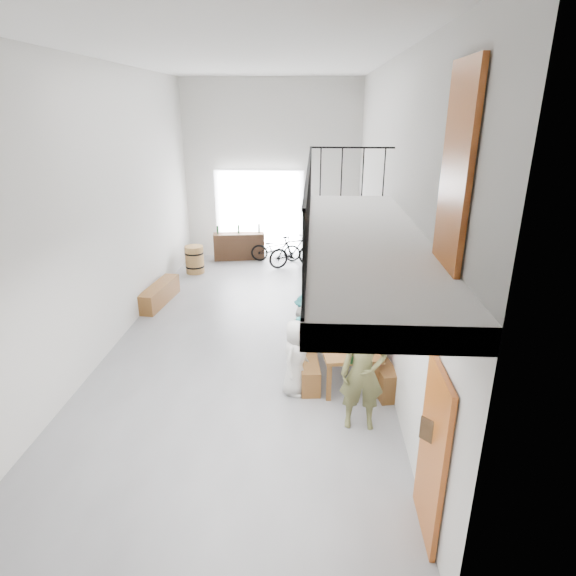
# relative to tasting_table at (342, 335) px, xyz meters

# --- Properties ---
(floor) EXTENTS (12.00, 12.00, 0.00)m
(floor) POSITION_rel_tasting_table_xyz_m (-1.91, 1.26, -0.71)
(floor) COLOR slate
(floor) RESTS_ON ground
(room_walls) EXTENTS (12.00, 12.00, 12.00)m
(room_walls) POSITION_rel_tasting_table_xyz_m (-1.91, 1.26, 2.85)
(room_walls) COLOR silver
(room_walls) RESTS_ON ground
(gateway_portal) EXTENTS (2.80, 0.08, 2.80)m
(gateway_portal) POSITION_rel_tasting_table_xyz_m (-2.31, 7.20, 0.69)
(gateway_portal) COLOR white
(gateway_portal) RESTS_ON ground
(right_wall_decor) EXTENTS (0.07, 8.28, 5.07)m
(right_wall_decor) POSITION_rel_tasting_table_xyz_m (0.79, -0.61, 1.04)
(right_wall_decor) COLOR #A64B13
(right_wall_decor) RESTS_ON ground
(balcony) EXTENTS (1.52, 5.62, 4.00)m
(balcony) POSITION_rel_tasting_table_xyz_m (0.07, -1.87, 2.26)
(balcony) COLOR white
(balcony) RESTS_ON ground
(tasting_table) EXTENTS (1.27, 2.44, 0.79)m
(tasting_table) POSITION_rel_tasting_table_xyz_m (0.00, 0.00, 0.00)
(tasting_table) COLOR brown
(tasting_table) RESTS_ON ground
(bench_inner) EXTENTS (0.53, 2.05, 0.47)m
(bench_inner) POSITION_rel_tasting_table_xyz_m (-0.65, -0.03, -0.47)
(bench_inner) COLOR brown
(bench_inner) RESTS_ON ground
(bench_wall) EXTENTS (0.76, 2.30, 0.53)m
(bench_wall) POSITION_rel_tasting_table_xyz_m (0.54, -0.04, -0.44)
(bench_wall) COLOR brown
(bench_wall) RESTS_ON ground
(tableware) EXTENTS (0.46, 1.14, 0.35)m
(tableware) POSITION_rel_tasting_table_xyz_m (-0.11, 0.19, 0.23)
(tableware) COLOR black
(tableware) RESTS_ON tasting_table
(side_bench) EXTENTS (0.57, 1.77, 0.49)m
(side_bench) POSITION_rel_tasting_table_xyz_m (-4.41, 3.04, -0.46)
(side_bench) COLOR brown
(side_bench) RESTS_ON ground
(oak_barrel) EXTENTS (0.56, 0.56, 0.82)m
(oak_barrel) POSITION_rel_tasting_table_xyz_m (-4.08, 5.45, -0.30)
(oak_barrel) COLOR olive
(oak_barrel) RESTS_ON ground
(serving_counter) EXTENTS (1.67, 0.71, 0.85)m
(serving_counter) POSITION_rel_tasting_table_xyz_m (-2.96, 6.91, -0.28)
(serving_counter) COLOR #3A2313
(serving_counter) RESTS_ON ground
(counter_bottles) EXTENTS (1.35, 0.36, 0.28)m
(counter_bottles) POSITION_rel_tasting_table_xyz_m (-2.96, 6.91, 0.29)
(counter_bottles) COLOR black
(counter_bottles) RESTS_ON serving_counter
(guest_left_a) EXTENTS (0.66, 0.78, 1.35)m
(guest_left_a) POSITION_rel_tasting_table_xyz_m (-0.83, -0.84, -0.03)
(guest_left_a) COLOR silver
(guest_left_a) RESTS_ON ground
(guest_left_b) EXTENTS (0.38, 0.48, 1.15)m
(guest_left_b) POSITION_rel_tasting_table_xyz_m (-0.74, -0.18, -0.13)
(guest_left_b) COLOR #237377
(guest_left_b) RESTS_ON ground
(guest_left_c) EXTENTS (0.60, 0.66, 1.09)m
(guest_left_c) POSITION_rel_tasting_table_xyz_m (-0.74, 0.35, -0.16)
(guest_left_c) COLOR silver
(guest_left_c) RESTS_ON ground
(guest_left_d) EXTENTS (0.48, 0.76, 1.14)m
(guest_left_d) POSITION_rel_tasting_table_xyz_m (-0.72, 0.87, -0.14)
(guest_left_d) COLOR #237377
(guest_left_d) RESTS_ON ground
(guest_right_a) EXTENTS (0.42, 0.80, 1.30)m
(guest_right_a) POSITION_rel_tasting_table_xyz_m (0.53, -0.54, -0.06)
(guest_right_a) COLOR #B71F38
(guest_right_a) RESTS_ON ground
(guest_right_b) EXTENTS (0.39, 0.98, 1.03)m
(guest_right_b) POSITION_rel_tasting_table_xyz_m (0.56, 0.19, -0.19)
(guest_right_b) COLOR black
(guest_right_b) RESTS_ON ground
(guest_right_c) EXTENTS (0.46, 0.61, 1.12)m
(guest_right_c) POSITION_rel_tasting_table_xyz_m (0.61, 0.65, -0.15)
(guest_right_c) COLOR silver
(guest_right_c) RESTS_ON ground
(host_standing) EXTENTS (0.68, 0.45, 1.85)m
(host_standing) POSITION_rel_tasting_table_xyz_m (0.21, -1.71, 0.22)
(host_standing) COLOR brown
(host_standing) RESTS_ON ground
(potted_plant) EXTENTS (0.41, 0.36, 0.45)m
(potted_plant) POSITION_rel_tasting_table_xyz_m (0.54, 1.93, -0.48)
(potted_plant) COLOR #224C1D
(potted_plant) RESTS_ON ground
(bicycle_near) EXTENTS (1.59, 0.57, 0.83)m
(bicycle_near) POSITION_rel_tasting_table_xyz_m (-1.76, 6.73, -0.29)
(bicycle_near) COLOR black
(bicycle_near) RESTS_ON ground
(bicycle_far) EXTENTS (1.66, 1.21, 0.99)m
(bicycle_far) POSITION_rel_tasting_table_xyz_m (-1.17, 6.21, -0.21)
(bicycle_far) COLOR black
(bicycle_far) RESTS_ON ground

